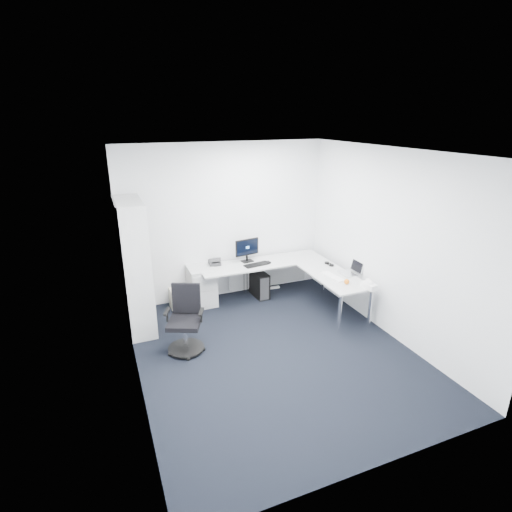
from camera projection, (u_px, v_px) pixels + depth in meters
name	position (u px, v px, depth m)	size (l,w,h in m)	color
ground	(274.00, 352.00, 5.53)	(4.20, 4.20, 0.00)	black
ceiling	(278.00, 152.00, 4.63)	(4.20, 4.20, 0.00)	white
wall_back	(225.00, 222.00, 6.91)	(3.60, 0.02, 2.70)	white
wall_front	(384.00, 343.00, 3.24)	(3.60, 0.02, 2.70)	white
wall_left	(129.00, 282.00, 4.44)	(0.02, 4.20, 2.70)	white
wall_right	(390.00, 245.00, 5.71)	(0.02, 4.20, 2.70)	white
l_desk	(270.00, 286.00, 6.83)	(2.26, 1.27, 0.66)	#B2B4B4
drawer_pedestal	(201.00, 285.00, 6.86)	(0.44, 0.54, 0.67)	#B2B4B4
bookshelf	(135.00, 266.00, 5.89)	(0.39, 0.99, 1.99)	#BBBDBE
task_chair	(184.00, 321.00, 5.41)	(0.52, 0.52, 0.93)	black
black_pc_tower	(259.00, 284.00, 7.18)	(0.21, 0.47, 0.45)	black
beige_pc_tower	(176.00, 300.00, 6.70)	(0.16, 0.36, 0.35)	beige
power_strip	(272.00, 288.00, 7.54)	(0.31, 0.05, 0.04)	white
monitor	(247.00, 250.00, 6.96)	(0.44, 0.14, 0.43)	black
black_keyboard	(257.00, 265.00, 6.86)	(0.44, 0.16, 0.02)	black
mouse	(268.00, 262.00, 6.96)	(0.05, 0.09, 0.03)	black
desk_phone	(215.00, 261.00, 6.86)	(0.19, 0.19, 0.13)	#2C2C2F
laptop	(348.00, 268.00, 6.44)	(0.30, 0.29, 0.21)	silver
white_keyboard	(333.00, 276.00, 6.36)	(0.13, 0.47, 0.02)	white
headphones	(329.00, 263.00, 6.87)	(0.12, 0.19, 0.05)	black
orange_fruit	(347.00, 282.00, 6.08)	(0.08, 0.08, 0.08)	orange
tissue_box	(369.00, 286.00, 5.93)	(0.13, 0.24, 0.08)	white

